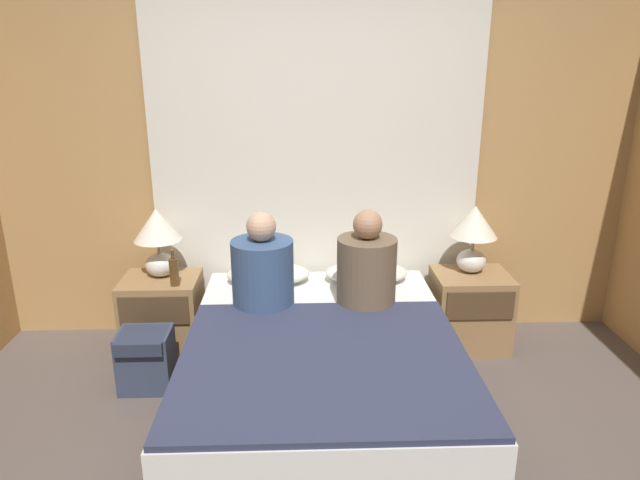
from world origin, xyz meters
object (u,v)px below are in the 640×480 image
at_px(lamp_right, 474,230).
at_px(person_right_in_bed, 367,268).
at_px(nightstand_right, 469,310).
at_px(person_left_in_bed, 263,270).
at_px(pillow_left, 268,274).
at_px(backpack_on_floor, 146,356).
at_px(nightstand_left, 163,315).
at_px(beer_bottle_on_left_stand, 174,271).
at_px(bed, 322,374).
at_px(pillow_right, 366,273).
at_px(lamp_left, 158,234).

relative_size(lamp_right, person_right_in_bed, 0.77).
distance_m(nightstand_right, person_left_in_bed, 1.49).
distance_m(pillow_left, backpack_on_floor, 0.93).
bearing_deg(nightstand_right, lamp_right, 90.00).
bearing_deg(nightstand_right, nightstand_left, 180.00).
distance_m(lamp_right, beer_bottle_on_left_stand, 1.98).
relative_size(lamp_right, beer_bottle_on_left_stand, 1.93).
distance_m(nightstand_right, person_right_in_bed, 0.95).
bearing_deg(person_left_in_bed, bed, -49.41).
relative_size(nightstand_left, pillow_right, 0.95).
bearing_deg(pillow_right, nightstand_left, -178.48).
distance_m(bed, person_right_in_bed, 0.68).
height_order(lamp_left, pillow_left, lamp_left).
xyz_separation_m(bed, lamp_left, (-1.04, 0.79, 0.58)).
bearing_deg(bed, person_right_in_bed, 54.41).
height_order(nightstand_right, person_left_in_bed, person_left_in_bed).
xyz_separation_m(nightstand_left, pillow_right, (1.37, 0.04, 0.27)).
xyz_separation_m(nightstand_left, beer_bottle_on_left_stand, (0.13, -0.12, 0.36)).
xyz_separation_m(nightstand_right, lamp_right, (0.00, 0.05, 0.55)).
bearing_deg(backpack_on_floor, nightstand_left, 89.53).
height_order(bed, lamp_left, lamp_left).
xyz_separation_m(person_left_in_bed, beer_bottle_on_left_stand, (-0.58, 0.22, -0.09)).
distance_m(nightstand_right, pillow_right, 0.76).
relative_size(nightstand_left, lamp_right, 1.14).
bearing_deg(lamp_left, pillow_left, -1.48).
xyz_separation_m(nightstand_left, person_left_in_bed, (0.70, -0.34, 0.44)).
bearing_deg(lamp_left, pillow_right, -0.77).
bearing_deg(bed, nightstand_right, 35.28).
bearing_deg(bed, pillow_left, 113.06).
xyz_separation_m(bed, person_left_in_bed, (-0.34, 0.40, 0.47)).
distance_m(lamp_left, lamp_right, 2.08).
bearing_deg(lamp_right, pillow_right, -178.52).
xyz_separation_m(bed, pillow_left, (-0.33, 0.77, 0.30)).
xyz_separation_m(person_left_in_bed, person_right_in_bed, (0.62, 0.00, 0.01)).
relative_size(pillow_left, person_right_in_bed, 0.93).
distance_m(nightstand_right, lamp_left, 2.16).
distance_m(nightstand_right, beer_bottle_on_left_stand, 1.99).
height_order(nightstand_right, lamp_right, lamp_right).
distance_m(lamp_left, pillow_left, 0.77).
distance_m(nightstand_left, backpack_on_floor, 0.46).
relative_size(pillow_left, beer_bottle_on_left_stand, 2.31).
height_order(lamp_left, beer_bottle_on_left_stand, lamp_left).
bearing_deg(backpack_on_floor, nightstand_right, 12.44).
bearing_deg(nightstand_right, person_left_in_bed, -166.08).
relative_size(person_right_in_bed, beer_bottle_on_left_stand, 2.49).
bearing_deg(pillow_left, pillow_right, 0.00).
height_order(lamp_right, person_right_in_bed, person_right_in_bed).
bearing_deg(backpack_on_floor, person_left_in_bed, 9.52).
bearing_deg(person_left_in_bed, backpack_on_floor, -170.48).
bearing_deg(backpack_on_floor, lamp_right, 13.87).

